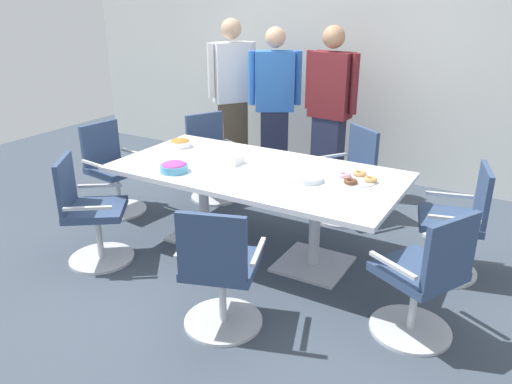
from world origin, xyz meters
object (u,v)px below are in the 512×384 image
(conference_table, at_px, (256,184))
(napkin_pile, at_px, (232,159))
(person_standing_1, at_px, (275,103))
(office_chair_3, at_px, (347,179))
(office_chair_1, at_px, (423,282))
(plate_stack, at_px, (308,179))
(office_chair_4, at_px, (212,161))
(donut_platter, at_px, (356,178))
(office_chair_6, at_px, (90,216))
(person_standing_2, at_px, (330,109))
(person_standing_0, at_px, (232,94))
(office_chair_0, at_px, (220,275))
(snack_bowl_candy_mix, at_px, (174,167))
(snack_bowl_pretzels, at_px, (180,143))
(office_chair_5, at_px, (113,173))
(office_chair_2, at_px, (456,227))

(conference_table, height_order, napkin_pile, napkin_pile)
(person_standing_1, bearing_deg, office_chair_3, 121.83)
(office_chair_1, distance_m, plate_stack, 1.19)
(office_chair_4, distance_m, plate_stack, 1.82)
(office_chair_4, height_order, donut_platter, office_chair_4)
(conference_table, height_order, office_chair_6, office_chair_6)
(person_standing_2, bearing_deg, person_standing_0, -0.25)
(office_chair_0, bearing_deg, office_chair_4, 107.32)
(person_standing_0, bearing_deg, napkin_pile, 68.68)
(conference_table, relative_size, office_chair_1, 2.64)
(office_chair_3, height_order, person_standing_1, person_standing_1)
(person_standing_1, xyz_separation_m, snack_bowl_candy_mix, (0.17, -2.07, -0.14))
(conference_table, height_order, office_chair_3, office_chair_3)
(conference_table, relative_size, snack_bowl_pretzels, 11.56)
(conference_table, relative_size, office_chair_0, 2.64)
(office_chair_1, height_order, napkin_pile, office_chair_1)
(snack_bowl_candy_mix, bearing_deg, conference_table, 34.15)
(plate_stack, bearing_deg, office_chair_4, 149.89)
(person_standing_0, distance_m, person_standing_2, 1.32)
(office_chair_6, bearing_deg, person_standing_1, 136.32)
(snack_bowl_candy_mix, distance_m, donut_platter, 1.47)
(donut_platter, bearing_deg, snack_bowl_pretzels, 178.38)
(office_chair_1, relative_size, donut_platter, 2.85)
(office_chair_5, height_order, donut_platter, office_chair_5)
(conference_table, xyz_separation_m, office_chair_5, (-1.70, 0.03, -0.22))
(conference_table, distance_m, office_chair_5, 1.72)
(office_chair_2, height_order, donut_platter, office_chair_2)
(office_chair_4, height_order, office_chair_5, same)
(office_chair_5, distance_m, snack_bowl_candy_mix, 1.28)
(conference_table, height_order, office_chair_2, office_chair_2)
(office_chair_5, height_order, person_standing_0, person_standing_0)
(office_chair_3, height_order, office_chair_4, same)
(office_chair_0, distance_m, office_chair_5, 2.33)
(office_chair_4, relative_size, office_chair_6, 1.00)
(plate_stack, bearing_deg, office_chair_0, -97.58)
(office_chair_1, height_order, person_standing_1, person_standing_1)
(conference_table, xyz_separation_m, plate_stack, (0.49, -0.03, 0.15))
(person_standing_2, relative_size, donut_platter, 5.69)
(donut_platter, bearing_deg, office_chair_6, -152.25)
(office_chair_2, relative_size, office_chair_6, 1.00)
(napkin_pile, bearing_deg, donut_platter, 6.85)
(office_chair_3, bearing_deg, office_chair_0, 123.59)
(office_chair_6, distance_m, donut_platter, 2.19)
(office_chair_4, relative_size, person_standing_2, 0.50)
(person_standing_1, bearing_deg, office_chair_1, 106.08)
(person_standing_0, height_order, snack_bowl_pretzels, person_standing_0)
(snack_bowl_pretzels, bearing_deg, snack_bowl_candy_mix, -55.81)
(office_chair_4, bearing_deg, office_chair_0, 62.91)
(office_chair_1, height_order, office_chair_6, same)
(person_standing_0, bearing_deg, person_standing_2, 121.29)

